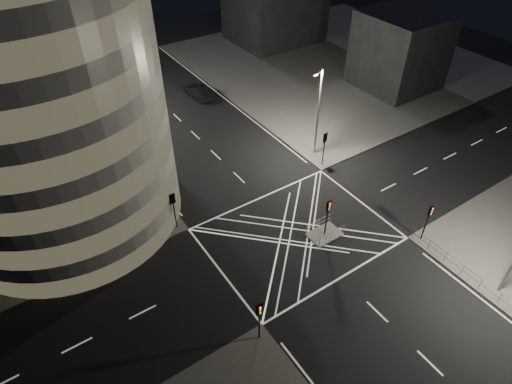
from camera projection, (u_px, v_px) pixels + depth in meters
ground at (297, 234)px, 39.17m from camera, size 120.00×120.00×0.00m
sidewalk_far_right at (336, 60)px, 68.54m from camera, size 42.00×42.00×0.15m
central_island at (324, 234)px, 39.01m from camera, size 3.00×2.00×0.15m
building_right_near at (400, 50)px, 58.71m from camera, size 10.00×10.00×10.00m
tree_a at (143, 187)px, 37.69m from camera, size 4.09×4.09×6.42m
tree_b at (117, 147)px, 40.91m from camera, size 4.69×4.69×7.68m
tree_c at (98, 123)px, 44.98m from camera, size 4.01×4.01×6.86m
tree_d at (80, 97)px, 48.53m from camera, size 5.28×5.28×8.00m
tree_e at (67, 82)px, 52.71m from camera, size 4.00×4.00×6.68m
traffic_signal_fl at (173, 205)px, 37.86m from camera, size 0.55×0.22×4.00m
traffic_signal_nl at (259, 315)px, 29.24m from camera, size 0.55×0.22×4.00m
traffic_signal_fr at (325, 143)px, 45.33m from camera, size 0.55×0.22×4.00m
traffic_signal_nr at (429, 216)px, 36.70m from camera, size 0.55×0.22×4.00m
traffic_signal_island at (328, 211)px, 37.18m from camera, size 0.55×0.22×4.00m
street_lamp_left_near at (139, 154)px, 39.19m from camera, size 1.25×0.25×10.00m
street_lamp_left_far at (81, 81)px, 50.60m from camera, size 1.25×0.25×10.00m
street_lamp_right_far at (318, 111)px, 45.29m from camera, size 1.25×0.25×10.00m
railing_near_right at (471, 277)px, 34.53m from camera, size 0.06×11.70×1.10m
railing_island_south at (332, 235)px, 38.04m from camera, size 2.80×0.06×1.10m
railing_island_north at (319, 224)px, 39.18m from camera, size 2.80×0.06×1.10m
sedan at (199, 92)px, 58.63m from camera, size 2.35×5.27×1.68m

